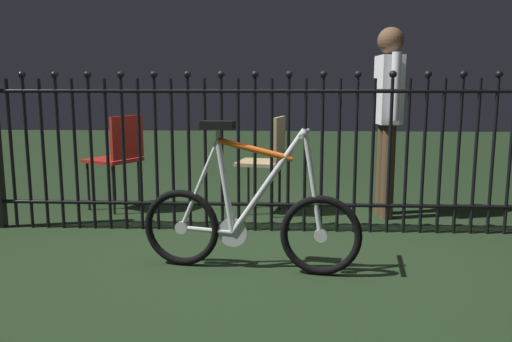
{
  "coord_description": "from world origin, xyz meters",
  "views": [
    {
      "loc": [
        0.14,
        -3.15,
        1.1
      ],
      "look_at": [
        -0.02,
        0.21,
        0.55
      ],
      "focal_mm": 35.74,
      "sensor_mm": 36.0,
      "label": 1
    }
  ],
  "objects_px": {
    "chair_red": "(119,153)",
    "person_visitor": "(388,106)",
    "bicycle": "(249,220)",
    "chair_tan": "(268,155)"
  },
  "relations": [
    {
      "from": "chair_red",
      "to": "person_visitor",
      "type": "xyz_separation_m",
      "value": [
        2.35,
        -0.13,
        0.43
      ]
    },
    {
      "from": "bicycle",
      "to": "chair_tan",
      "type": "distance_m",
      "value": 1.45
    },
    {
      "from": "chair_red",
      "to": "chair_tan",
      "type": "distance_m",
      "value": 1.35
    },
    {
      "from": "chair_red",
      "to": "bicycle",
      "type": "bearing_deg",
      "value": -49.86
    },
    {
      "from": "bicycle",
      "to": "person_visitor",
      "type": "bearing_deg",
      "value": 51.73
    },
    {
      "from": "chair_red",
      "to": "chair_tan",
      "type": "relative_size",
      "value": 1.0
    },
    {
      "from": "chair_red",
      "to": "person_visitor",
      "type": "bearing_deg",
      "value": -3.05
    },
    {
      "from": "bicycle",
      "to": "person_visitor",
      "type": "xyz_separation_m",
      "value": [
        1.08,
        1.37,
        0.64
      ]
    },
    {
      "from": "chair_red",
      "to": "person_visitor",
      "type": "relative_size",
      "value": 0.54
    },
    {
      "from": "bicycle",
      "to": "chair_tan",
      "type": "xyz_separation_m",
      "value": [
        0.08,
        1.43,
        0.21
      ]
    }
  ]
}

